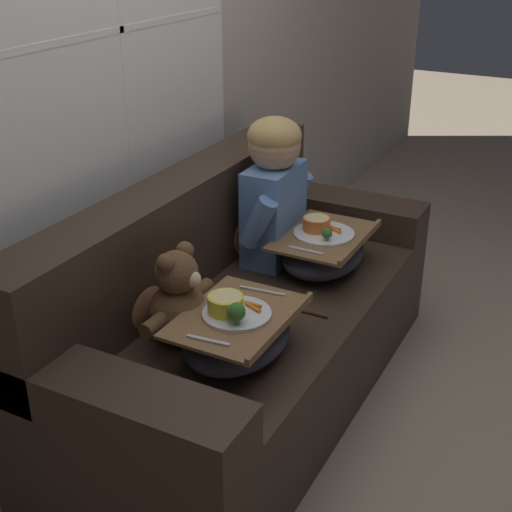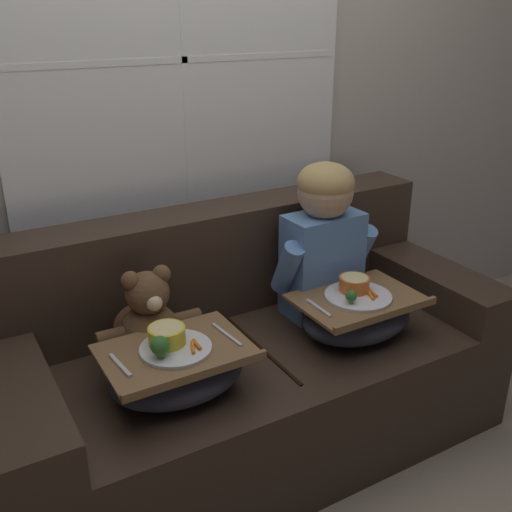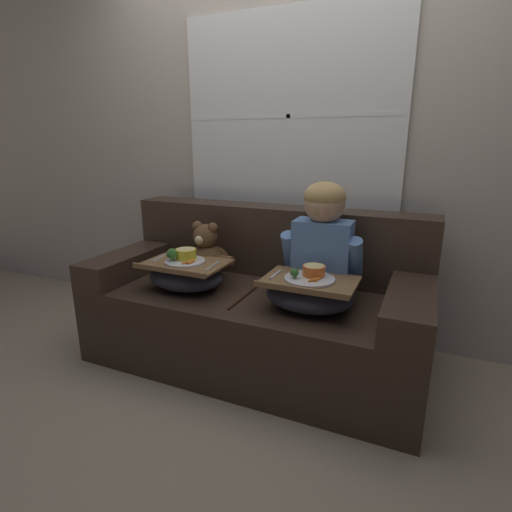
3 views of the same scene
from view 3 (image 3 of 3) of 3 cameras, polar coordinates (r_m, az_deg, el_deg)
The scene contains 9 objects.
ground_plane at distance 2.50m, azimuth -0.21°, elevation -14.52°, with size 14.00×14.00×0.00m, color tan.
wall_back_with_window at distance 2.68m, azimuth 4.95°, elevation 16.78°, with size 8.00×0.08×2.60m.
couch at distance 2.40m, azimuth 0.36°, elevation -7.17°, with size 1.90×0.87×0.88m.
throw_pillow_behind_child at distance 2.37m, azimuth 10.40°, elevation -0.44°, with size 0.33×0.16×0.34m.
throw_pillow_behind_teddy at distance 2.63m, azimuth -5.25°, elevation 1.39°, with size 0.30×0.15×0.31m.
child_figure at distance 2.16m, azimuth 9.55°, elevation 3.05°, with size 0.44×0.22×0.62m.
teddy_bear at distance 2.48m, azimuth -7.22°, elevation 0.29°, with size 0.38×0.26×0.35m.
lap_tray_child at distance 2.02m, azimuth 7.57°, elevation -5.29°, with size 0.46×0.33×0.22m.
lap_tray_teddy at distance 2.32m, azimuth -10.04°, elevation -2.56°, with size 0.46×0.34×0.24m.
Camera 3 is at (0.88, -1.96, 1.28)m, focal length 28.00 mm.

